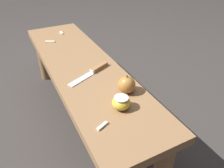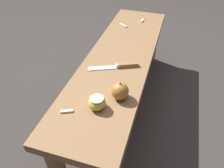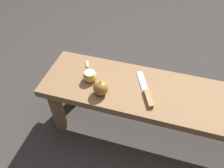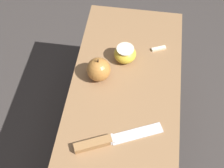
# 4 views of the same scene
# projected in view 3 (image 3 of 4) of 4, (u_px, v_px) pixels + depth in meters

# --- Properties ---
(ground_plane) EXTENTS (8.00, 8.00, 0.00)m
(ground_plane) POSITION_uv_depth(u_px,v_px,m) (156.00, 134.00, 1.36)
(ground_plane) COLOR #383330
(wooden_bench) EXTENTS (1.29, 0.34, 0.38)m
(wooden_bench) POSITION_uv_depth(u_px,v_px,m) (164.00, 104.00, 1.14)
(wooden_bench) COLOR olive
(wooden_bench) RESTS_ON ground_plane
(knife) EXTENTS (0.13, 0.24, 0.02)m
(knife) POSITION_uv_depth(u_px,v_px,m) (147.00, 93.00, 1.08)
(knife) COLOR silver
(knife) RESTS_ON wooden_bench
(apple_whole) EXTENTS (0.08, 0.08, 0.08)m
(apple_whole) POSITION_uv_depth(u_px,v_px,m) (101.00, 88.00, 1.06)
(apple_whole) COLOR #B27233
(apple_whole) RESTS_ON wooden_bench
(apple_cut) EXTENTS (0.07, 0.07, 0.05)m
(apple_cut) POSITION_uv_depth(u_px,v_px,m) (90.00, 76.00, 1.13)
(apple_cut) COLOR gold
(apple_cut) RESTS_ON wooden_bench
(apple_slice_center) EXTENTS (0.03, 0.05, 0.01)m
(apple_slice_center) POSITION_uv_depth(u_px,v_px,m) (87.00, 64.00, 1.24)
(apple_slice_center) COLOR beige
(apple_slice_center) RESTS_ON wooden_bench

